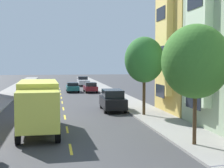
{
  "coord_description": "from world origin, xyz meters",
  "views": [
    {
      "loc": [
        -0.74,
        -9.74,
        4.42
      ],
      "look_at": [
        5.1,
        24.2,
        2.16
      ],
      "focal_mm": 53.19,
      "sensor_mm": 36.0,
      "label": 1
    }
  ],
  "objects_px": {
    "parked_sedan_charcoal": "(25,92)",
    "moving_teal_sedan": "(72,87)",
    "parked_suv_black": "(113,100)",
    "parked_pickup_silver": "(83,81)",
    "street_tree_second": "(144,60)",
    "street_tree_nearest": "(196,62)",
    "delivery_box_truck": "(38,103)",
    "parked_hatchback_burgundy": "(90,87)"
  },
  "relations": [
    {
      "from": "street_tree_second",
      "to": "parked_pickup_silver",
      "type": "height_order",
      "value": "street_tree_second"
    },
    {
      "from": "street_tree_second",
      "to": "parked_pickup_silver",
      "type": "relative_size",
      "value": 1.2
    },
    {
      "from": "delivery_box_truck",
      "to": "parked_pickup_silver",
      "type": "distance_m",
      "value": 41.54
    },
    {
      "from": "delivery_box_truck",
      "to": "moving_teal_sedan",
      "type": "distance_m",
      "value": 28.46
    },
    {
      "from": "street_tree_nearest",
      "to": "moving_teal_sedan",
      "type": "relative_size",
      "value": 1.39
    },
    {
      "from": "delivery_box_truck",
      "to": "parked_suv_black",
      "type": "xyz_separation_m",
      "value": [
        6.23,
        8.41,
        -0.85
      ]
    },
    {
      "from": "street_tree_nearest",
      "to": "street_tree_second",
      "type": "xyz_separation_m",
      "value": [
        -0.0,
        9.98,
        0.16
      ]
    },
    {
      "from": "street_tree_second",
      "to": "parked_hatchback_burgundy",
      "type": "relative_size",
      "value": 1.57
    },
    {
      "from": "parked_sedan_charcoal",
      "to": "parked_pickup_silver",
      "type": "height_order",
      "value": "parked_pickup_silver"
    },
    {
      "from": "parked_sedan_charcoal",
      "to": "parked_suv_black",
      "type": "bearing_deg",
      "value": -54.7
    },
    {
      "from": "street_tree_nearest",
      "to": "parked_sedan_charcoal",
      "type": "xyz_separation_m",
      "value": [
        -10.86,
        26.12,
        -3.71
      ]
    },
    {
      "from": "parked_suv_black",
      "to": "moving_teal_sedan",
      "type": "xyz_separation_m",
      "value": [
        -2.62,
        19.81,
        -0.24
      ]
    },
    {
      "from": "street_tree_nearest",
      "to": "parked_pickup_silver",
      "type": "distance_m",
      "value": 46.41
    },
    {
      "from": "street_tree_second",
      "to": "moving_teal_sedan",
      "type": "distance_m",
      "value": 24.16
    },
    {
      "from": "parked_pickup_silver",
      "to": "parked_hatchback_burgundy",
      "type": "bearing_deg",
      "value": -90.53
    },
    {
      "from": "parked_pickup_silver",
      "to": "moving_teal_sedan",
      "type": "height_order",
      "value": "parked_pickup_silver"
    },
    {
      "from": "parked_sedan_charcoal",
      "to": "moving_teal_sedan",
      "type": "height_order",
      "value": "same"
    },
    {
      "from": "parked_suv_black",
      "to": "parked_pickup_silver",
      "type": "height_order",
      "value": "parked_suv_black"
    },
    {
      "from": "street_tree_nearest",
      "to": "moving_teal_sedan",
      "type": "xyz_separation_m",
      "value": [
        -4.6,
        33.39,
        -3.71
      ]
    },
    {
      "from": "delivery_box_truck",
      "to": "parked_pickup_silver",
      "type": "height_order",
      "value": "delivery_box_truck"
    },
    {
      "from": "delivery_box_truck",
      "to": "parked_hatchback_burgundy",
      "type": "bearing_deg",
      "value": 77.16
    },
    {
      "from": "parked_sedan_charcoal",
      "to": "parked_hatchback_burgundy",
      "type": "height_order",
      "value": "parked_hatchback_burgundy"
    },
    {
      "from": "street_tree_nearest",
      "to": "parked_pickup_silver",
      "type": "xyz_separation_m",
      "value": [
        -1.92,
        46.23,
        -3.63
      ]
    },
    {
      "from": "parked_suv_black",
      "to": "parked_sedan_charcoal",
      "type": "xyz_separation_m",
      "value": [
        -8.88,
        12.54,
        -0.24
      ]
    },
    {
      "from": "parked_suv_black",
      "to": "street_tree_nearest",
      "type": "bearing_deg",
      "value": -81.7
    },
    {
      "from": "delivery_box_truck",
      "to": "parked_hatchback_burgundy",
      "type": "relative_size",
      "value": 1.92
    },
    {
      "from": "parked_sedan_charcoal",
      "to": "parked_hatchback_burgundy",
      "type": "xyz_separation_m",
      "value": [
        8.81,
        6.06,
        0.01
      ]
    },
    {
      "from": "delivery_box_truck",
      "to": "parked_suv_black",
      "type": "height_order",
      "value": "delivery_box_truck"
    },
    {
      "from": "street_tree_second",
      "to": "street_tree_nearest",
      "type": "bearing_deg",
      "value": -90.0
    },
    {
      "from": "parked_pickup_silver",
      "to": "delivery_box_truck",
      "type": "bearing_deg",
      "value": -98.7
    },
    {
      "from": "parked_suv_black",
      "to": "parked_sedan_charcoal",
      "type": "height_order",
      "value": "parked_suv_black"
    },
    {
      "from": "delivery_box_truck",
      "to": "parked_hatchback_burgundy",
      "type": "xyz_separation_m",
      "value": [
        6.15,
        27.0,
        -1.08
      ]
    },
    {
      "from": "parked_hatchback_burgundy",
      "to": "moving_teal_sedan",
      "type": "xyz_separation_m",
      "value": [
        -2.55,
        1.21,
        -0.01
      ]
    },
    {
      "from": "parked_suv_black",
      "to": "moving_teal_sedan",
      "type": "bearing_deg",
      "value": 97.54
    },
    {
      "from": "street_tree_nearest",
      "to": "parked_hatchback_burgundy",
      "type": "bearing_deg",
      "value": 93.65
    },
    {
      "from": "street_tree_second",
      "to": "parked_suv_black",
      "type": "xyz_separation_m",
      "value": [
        -1.98,
        3.59,
        -3.63
      ]
    },
    {
      "from": "street_tree_nearest",
      "to": "delivery_box_truck",
      "type": "height_order",
      "value": "street_tree_nearest"
    },
    {
      "from": "moving_teal_sedan",
      "to": "parked_pickup_silver",
      "type": "bearing_deg",
      "value": 78.23
    },
    {
      "from": "parked_pickup_silver",
      "to": "parked_sedan_charcoal",
      "type": "bearing_deg",
      "value": -113.96
    },
    {
      "from": "parked_suv_black",
      "to": "parked_pickup_silver",
      "type": "distance_m",
      "value": 32.65
    },
    {
      "from": "parked_suv_black",
      "to": "street_tree_second",
      "type": "bearing_deg",
      "value": -61.16
    },
    {
      "from": "street_tree_second",
      "to": "parked_hatchback_burgundy",
      "type": "bearing_deg",
      "value": 95.28
    }
  ]
}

